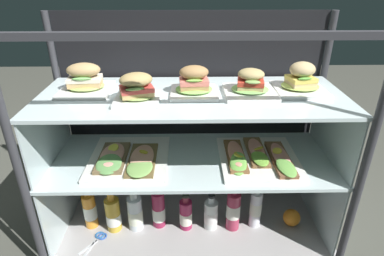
{
  "coord_description": "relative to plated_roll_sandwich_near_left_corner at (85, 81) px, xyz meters",
  "views": [
    {
      "loc": [
        -0.02,
        -1.24,
        1.19
      ],
      "look_at": [
        0.0,
        0.0,
        0.57
      ],
      "focal_mm": 30.39,
      "sensor_mm": 36.0,
      "label": 1
    }
  ],
  "objects": [
    {
      "name": "shelf_upper_glass",
      "position": [
        0.44,
        -0.04,
        -0.05
      ],
      "size": [
        1.25,
        0.48,
        0.01
      ],
      "primitive_type": "cube",
      "color": "silver",
      "rests_on": "riser_upper_tier"
    },
    {
      "name": "juice_bottle_front_right_end",
      "position": [
        0.74,
        -0.06,
        -0.62
      ],
      "size": [
        0.06,
        0.06,
        0.24
      ],
      "color": "white",
      "rests_on": "case_base_deck"
    },
    {
      "name": "case_base_deck",
      "position": [
        0.44,
        -0.04,
        -0.75
      ],
      "size": [
        1.3,
        0.52,
        0.04
      ],
      "primitive_type": "cube",
      "color": "#A4A0A0",
      "rests_on": "ground"
    },
    {
      "name": "kitchen_scissors",
      "position": [
        -0.0,
        -0.14,
        -0.72
      ],
      "size": [
        0.12,
        0.16,
        0.01
      ],
      "color": "silver",
      "rests_on": "case_base_deck"
    },
    {
      "name": "juice_bottle_back_left",
      "position": [
        0.06,
        -0.08,
        -0.64
      ],
      "size": [
        0.07,
        0.07,
        0.23
      ],
      "color": "gold",
      "rests_on": "case_base_deck"
    },
    {
      "name": "case_frame",
      "position": [
        0.44,
        0.11,
        -0.22
      ],
      "size": [
        1.3,
        0.52,
        1.02
      ],
      "color": "#333338",
      "rests_on": "ground"
    },
    {
      "name": "juice_bottle_front_middle",
      "position": [
        0.28,
        -0.05,
        -0.63
      ],
      "size": [
        0.06,
        0.06,
        0.23
      ],
      "color": "maroon",
      "rests_on": "case_base_deck"
    },
    {
      "name": "open_sandwich_tray_far_right",
      "position": [
        0.16,
        -0.07,
        -0.33
      ],
      "size": [
        0.34,
        0.37,
        0.06
      ],
      "color": "white",
      "rests_on": "shelf_lower_glass"
    },
    {
      "name": "orange_fruit_beside_bottles",
      "position": [
        0.93,
        -0.06,
        -0.68
      ],
      "size": [
        0.08,
        0.08,
        0.08
      ],
      "primitive_type": "sphere",
      "color": "orange",
      "rests_on": "case_base_deck"
    },
    {
      "name": "riser_upper_tier",
      "position": [
        0.44,
        -0.04,
        -0.2
      ],
      "size": [
        1.23,
        0.46,
        0.29
      ],
      "color": "silver",
      "rests_on": "shelf_lower_glass"
    },
    {
      "name": "juice_bottle_near_post",
      "position": [
        -0.05,
        -0.05,
        -0.63
      ],
      "size": [
        0.06,
        0.06,
        0.23
      ],
      "color": "orange",
      "rests_on": "case_base_deck"
    },
    {
      "name": "riser_lower_tier",
      "position": [
        0.44,
        -0.04,
        -0.54
      ],
      "size": [
        1.23,
        0.46,
        0.36
      ],
      "color": "silver",
      "rests_on": "case_base_deck"
    },
    {
      "name": "plated_roll_sandwich_near_left_corner",
      "position": [
        0.0,
        0.0,
        0.0
      ],
      "size": [
        0.2,
        0.2,
        0.12
      ],
      "color": "white",
      "rests_on": "shelf_upper_glass"
    },
    {
      "name": "ground_plane",
      "position": [
        0.44,
        -0.04,
        -0.78
      ],
      "size": [
        6.0,
        6.0,
        0.02
      ],
      "primitive_type": "cube",
      "color": "#47483F",
      "rests_on": "ground"
    },
    {
      "name": "juice_bottle_tucked_behind",
      "position": [
        0.41,
        -0.07,
        -0.65
      ],
      "size": [
        0.06,
        0.06,
        0.2
      ],
      "color": "#9E2049",
      "rests_on": "case_base_deck"
    },
    {
      "name": "juice_bottle_back_center",
      "position": [
        0.63,
        -0.08,
        -0.62
      ],
      "size": [
        0.07,
        0.07,
        0.25
      ],
      "color": "#9E2C47",
      "rests_on": "case_base_deck"
    },
    {
      "name": "shelf_lower_glass",
      "position": [
        0.44,
        -0.04,
        -0.35
      ],
      "size": [
        1.25,
        0.48,
        0.01
      ],
      "primitive_type": "cube",
      "color": "silver",
      "rests_on": "riser_lower_tier"
    },
    {
      "name": "plated_roll_sandwich_right_of_center",
      "position": [
        0.23,
        -0.11,
        0.0
      ],
      "size": [
        0.17,
        0.17,
        0.11
      ],
      "color": "white",
      "rests_on": "shelf_upper_glass"
    },
    {
      "name": "plated_roll_sandwich_near_right_corner",
      "position": [
        0.67,
        -0.05,
        -0.01
      ],
      "size": [
        0.2,
        0.2,
        0.11
      ],
      "color": "white",
      "rests_on": "shelf_upper_glass"
    },
    {
      "name": "plated_roll_sandwich_far_right",
      "position": [
        0.89,
        -0.01,
        -0.0
      ],
      "size": [
        0.21,
        0.21,
        0.12
      ],
      "color": "white",
      "rests_on": "shelf_upper_glass"
    },
    {
      "name": "juice_bottle_front_fourth",
      "position": [
        0.17,
        -0.07,
        -0.64
      ],
      "size": [
        0.07,
        0.07,
        0.23
      ],
      "color": "silver",
      "rests_on": "case_base_deck"
    },
    {
      "name": "plated_roll_sandwich_left_of_center",
      "position": [
        0.45,
        -0.04,
        -0.0
      ],
      "size": [
        0.19,
        0.19,
        0.12
      ],
      "color": "white",
      "rests_on": "shelf_upper_glass"
    },
    {
      "name": "open_sandwich_tray_mid_left",
      "position": [
        0.73,
        -0.07,
        -0.33
      ],
      "size": [
        0.34,
        0.37,
        0.05
      ],
      "color": "white",
      "rests_on": "shelf_lower_glass"
    },
    {
      "name": "juice_bottle_front_left_end",
      "position": [
        0.53,
        -0.07,
        -0.65
      ],
      "size": [
        0.07,
        0.07,
        0.19
      ],
      "color": "white",
      "rests_on": "case_base_deck"
    }
  ]
}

